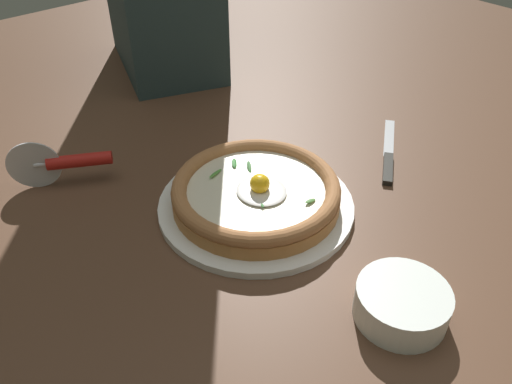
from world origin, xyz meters
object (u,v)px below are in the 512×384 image
(pizza_cutter, at_px, (65,162))
(table_knife, at_px, (388,159))
(pizza, at_px, (256,192))
(side_bowl, at_px, (402,303))

(pizza_cutter, height_order, table_knife, pizza_cutter)
(pizza, bearing_deg, pizza_cutter, 36.97)
(pizza_cutter, bearing_deg, side_bowl, -160.59)
(pizza, distance_m, table_knife, 0.28)
(side_bowl, height_order, pizza_cutter, pizza_cutter)
(table_knife, bearing_deg, pizza_cutter, 55.97)
(side_bowl, distance_m, pizza_cutter, 0.57)
(pizza, height_order, side_bowl, pizza)
(pizza, bearing_deg, table_knife, -101.55)
(pizza, xyz_separation_m, table_knife, (-0.05, -0.27, -0.03))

